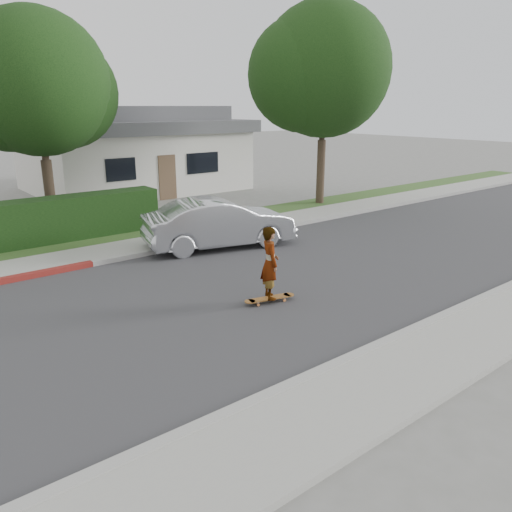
% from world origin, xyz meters
% --- Properties ---
extents(ground, '(120.00, 120.00, 0.00)m').
position_xyz_m(ground, '(0.00, 0.00, 0.00)').
color(ground, slate).
rests_on(ground, ground).
extents(road, '(60.00, 8.00, 0.01)m').
position_xyz_m(road, '(0.00, 0.00, 0.01)').
color(road, '#2D2D30').
rests_on(road, ground).
extents(curb_near, '(60.00, 0.20, 0.15)m').
position_xyz_m(curb_near, '(0.00, -4.10, 0.07)').
color(curb_near, '#9E9E99').
rests_on(curb_near, ground).
extents(sidewalk_near, '(60.00, 1.60, 0.12)m').
position_xyz_m(sidewalk_near, '(0.00, -5.00, 0.06)').
color(sidewalk_near, gray).
rests_on(sidewalk_near, ground).
extents(curb_far, '(60.00, 0.20, 0.15)m').
position_xyz_m(curb_far, '(0.00, 4.10, 0.07)').
color(curb_far, '#9E9E99').
rests_on(curb_far, ground).
extents(sidewalk_far, '(60.00, 1.60, 0.12)m').
position_xyz_m(sidewalk_far, '(0.00, 5.00, 0.06)').
color(sidewalk_far, gray).
rests_on(sidewalk_far, ground).
extents(planting_strip, '(60.00, 1.60, 0.10)m').
position_xyz_m(planting_strip, '(0.00, 6.60, 0.05)').
color(planting_strip, '#2D4C1E').
rests_on(planting_strip, ground).
extents(tree_center, '(5.66, 4.84, 7.44)m').
position_xyz_m(tree_center, '(1.49, 9.19, 4.90)').
color(tree_center, '#33261C').
rests_on(tree_center, ground).
extents(tree_right, '(6.32, 5.60, 8.56)m').
position_xyz_m(tree_right, '(12.49, 6.69, 5.63)').
color(tree_right, '#33261C').
rests_on(tree_right, ground).
extents(house, '(10.60, 8.60, 4.30)m').
position_xyz_m(house, '(8.00, 16.00, 2.10)').
color(house, beige).
rests_on(house, ground).
extents(skateboard, '(1.25, 0.53, 0.11)m').
position_xyz_m(skateboard, '(3.16, -1.08, 0.11)').
color(skateboard, orange).
rests_on(skateboard, ground).
extents(skateboarder, '(0.61, 0.72, 1.67)m').
position_xyz_m(skateboarder, '(3.16, -1.08, 0.96)').
color(skateboarder, white).
rests_on(skateboarder, skateboard).
extents(car_silver, '(4.97, 2.78, 1.55)m').
position_xyz_m(car_silver, '(4.95, 3.50, 0.78)').
color(car_silver, silver).
rests_on(car_silver, ground).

